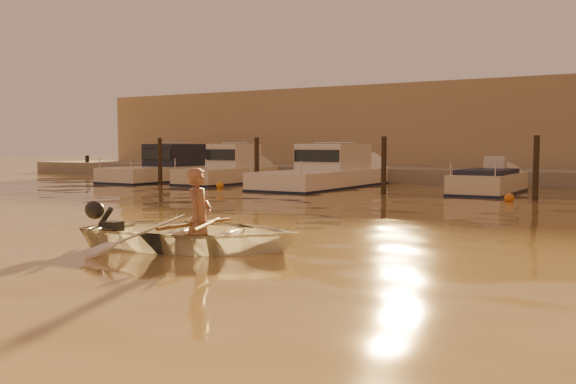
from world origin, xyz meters
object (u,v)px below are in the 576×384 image
Objects in this scene: moored_boat_0 at (166,168)px; waterfront_building at (486,132)px; dinghy at (194,234)px; moored_boat_3 at (489,187)px; moored_boat_1 at (227,169)px; person at (199,218)px; moored_boat_2 at (325,172)px.

moored_boat_0 is 16.49m from waterfront_building.
moored_boat_3 reaches higher than dinghy.
moored_boat_3 is (11.41, 0.00, -0.40)m from moored_boat_1.
moored_boat_1 reaches higher than person.
moored_boat_3 is at bearing 0.00° from moored_boat_2.
moored_boat_0 is 0.87× the size of moored_boat_2.
waterfront_building reaches higher than person.
person is 18.06m from moored_boat_1.
waterfront_building is (-1.81, 25.79, 1.88)m from person.
waterfront_building is (-1.71, 25.81, 2.14)m from dinghy.
moored_boat_0 reaches higher than person.
moored_boat_2 is (4.90, 0.00, 0.00)m from moored_boat_1.
moored_boat_3 is 0.11× the size of waterfront_building.
dinghy is 2.22× the size of person.
dinghy is 25.96m from waterfront_building.
moored_boat_2 is 11.73m from waterfront_building.
moored_boat_3 is (15.01, 0.00, -0.40)m from moored_boat_0.
moored_boat_1 is 1.15× the size of moored_boat_3.
dinghy is at bearing -46.89° from moored_boat_0.
moored_boat_1 is at bearing -127.88° from waterfront_building.
moored_boat_0 is 1.42× the size of moored_boat_3.
dinghy is at bearing -70.07° from moored_boat_2.
dinghy is 0.28m from person.
moored_boat_0 reaches higher than moored_boat_3.
moored_boat_1 is at bearing 19.46° from person.
moored_boat_2 is 0.19× the size of waterfront_building.
waterfront_building reaches higher than moored_boat_1.
moored_boat_1 is (-10.37, 14.79, 0.11)m from person.
waterfront_building reaches higher than dinghy.
moored_boat_0 is at bearing 27.55° from dinghy.
moored_boat_2 is 1.63× the size of moored_boat_3.
moored_boat_1 is 14.05m from waterfront_building.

